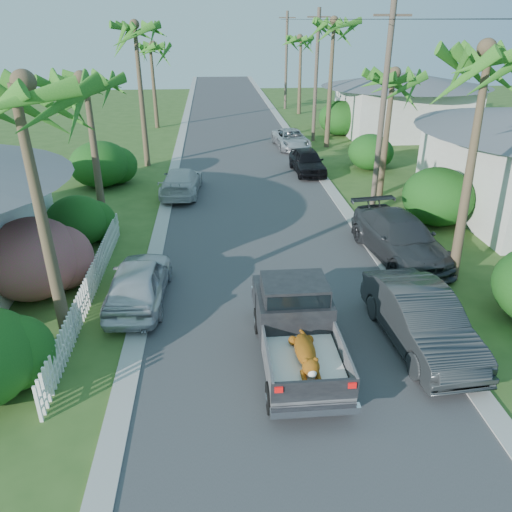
{
  "coord_description": "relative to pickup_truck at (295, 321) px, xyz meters",
  "views": [
    {
      "loc": [
        -1.91,
        -8.98,
        8.24
      ],
      "look_at": [
        -0.66,
        5.35,
        1.4
      ],
      "focal_mm": 35.0,
      "sensor_mm": 36.0,
      "label": 1
    }
  ],
  "objects": [
    {
      "name": "parked_car_ln",
      "position": [
        -4.51,
        3.06,
        -0.27
      ],
      "size": [
        1.9,
        4.39,
        1.48
      ],
      "primitive_type": "imported",
      "rotation": [
        0.0,
        0.0,
        3.1
      ],
      "color": "silver",
      "rests_on": "ground"
    },
    {
      "name": "house_right_far",
      "position": [
        12.9,
        27.9,
        1.11
      ],
      "size": [
        9.0,
        8.0,
        4.6
      ],
      "color": "silver",
      "rests_on": "ground"
    },
    {
      "name": "palm_r_d",
      "position": [
        6.4,
        37.9,
        5.73
      ],
      "size": [
        4.4,
        4.4,
        8.0
      ],
      "color": "brown",
      "rests_on": "ground"
    },
    {
      "name": "ground",
      "position": [
        -0.1,
        -2.1,
        -1.01
      ],
      "size": [
        120.0,
        120.0,
        0.0
      ],
      "primitive_type": "plane",
      "color": "#35551F",
      "rests_on": "ground"
    },
    {
      "name": "shrub_r_d",
      "position": [
        7.9,
        27.9,
        0.29
      ],
      "size": [
        3.2,
        3.52,
        2.6
      ],
      "primitive_type": "ellipsoid",
      "color": "#154413",
      "rests_on": "ground"
    },
    {
      "name": "curb_right",
      "position": [
        4.2,
        22.9,
        -0.98
      ],
      "size": [
        0.6,
        100.0,
        0.06
      ],
      "primitive_type": "cube",
      "color": "#A5A39E",
      "rests_on": "ground"
    },
    {
      "name": "parked_car_rn",
      "position": [
        3.5,
        0.06,
        -0.21
      ],
      "size": [
        2.04,
        4.96,
        1.6
      ],
      "primitive_type": "imported",
      "rotation": [
        0.0,
        0.0,
        0.07
      ],
      "color": "#282B2D",
      "rests_on": "ground"
    },
    {
      "name": "palm_r_a",
      "position": [
        6.2,
        3.9,
        6.41
      ],
      "size": [
        4.4,
        4.4,
        8.7
      ],
      "color": "brown",
      "rests_on": "ground"
    },
    {
      "name": "shrub_l_c",
      "position": [
        -7.5,
        7.9,
        -0.01
      ],
      "size": [
        2.4,
        2.64,
        2.0
      ],
      "primitive_type": "ellipsoid",
      "color": "#154413",
      "rests_on": "ground"
    },
    {
      "name": "palm_l_b",
      "position": [
        -6.9,
        9.9,
        5.14
      ],
      "size": [
        4.4,
        4.4,
        7.4
      ],
      "color": "brown",
      "rests_on": "ground"
    },
    {
      "name": "pickup_truck",
      "position": [
        0.0,
        0.0,
        0.0
      ],
      "size": [
        1.98,
        5.12,
        2.06
      ],
      "color": "black",
      "rests_on": "ground"
    },
    {
      "name": "road",
      "position": [
        -0.1,
        22.9,
        -1.0
      ],
      "size": [
        8.0,
        100.0,
        0.02
      ],
      "primitive_type": "cube",
      "color": "#38383A",
      "rests_on": "ground"
    },
    {
      "name": "utility_pole_c",
      "position": [
        5.5,
        25.9,
        3.59
      ],
      "size": [
        1.6,
        0.26,
        9.0
      ],
      "color": "brown",
      "rests_on": "ground"
    },
    {
      "name": "palm_r_c",
      "position": [
        6.1,
        23.9,
        7.1
      ],
      "size": [
        4.4,
        4.4,
        9.4
      ],
      "color": "brown",
      "rests_on": "ground"
    },
    {
      "name": "shrub_r_c",
      "position": [
        7.4,
        17.9,
        0.04
      ],
      "size": [
        2.6,
        2.86,
        2.1
      ],
      "primitive_type": "ellipsoid",
      "color": "#154413",
      "rests_on": "ground"
    },
    {
      "name": "parked_car_lf",
      "position": [
        -3.7,
        14.05,
        -0.34
      ],
      "size": [
        2.22,
        4.73,
        1.33
      ],
      "primitive_type": "imported",
      "rotation": [
        0.0,
        0.0,
        3.06
      ],
      "color": "silver",
      "rests_on": "ground"
    },
    {
      "name": "palm_l_c",
      "position": [
        -6.1,
        19.9,
        6.9
      ],
      "size": [
        4.4,
        4.4,
        9.2
      ],
      "color": "brown",
      "rests_on": "ground"
    },
    {
      "name": "shrub_r_b",
      "position": [
        7.7,
        8.9,
        0.24
      ],
      "size": [
        3.0,
        3.3,
        2.5
      ],
      "primitive_type": "ellipsoid",
      "color": "#154413",
      "rests_on": "ground"
    },
    {
      "name": "parked_car_rf",
      "position": [
        3.5,
        17.36,
        -0.31
      ],
      "size": [
        1.84,
        4.17,
        1.4
      ],
      "primitive_type": "imported",
      "rotation": [
        0.0,
        0.0,
        0.05
      ],
      "color": "black",
      "rests_on": "ground"
    },
    {
      "name": "utility_pole_d",
      "position": [
        5.5,
        40.9,
        3.59
      ],
      "size": [
        1.6,
        0.26,
        9.0
      ],
      "color": "brown",
      "rests_on": "ground"
    },
    {
      "name": "curb_left",
      "position": [
        -4.4,
        22.9,
        -0.98
      ],
      "size": [
        0.6,
        100.0,
        0.06
      ],
      "primitive_type": "cube",
      "color": "#A5A39E",
      "rests_on": "ground"
    },
    {
      "name": "palm_l_a",
      "position": [
        -6.3,
        0.9,
        5.92
      ],
      "size": [
        4.4,
        4.4,
        8.2
      ],
      "color": "brown",
      "rests_on": "ground"
    },
    {
      "name": "parked_car_rd",
      "position": [
        3.5,
        23.73,
        -0.38
      ],
      "size": [
        2.44,
        4.69,
        1.26
      ],
      "primitive_type": "imported",
      "rotation": [
        0.0,
        0.0,
        0.08
      ],
      "color": "#B8BBC0",
      "rests_on": "ground"
    },
    {
      "name": "shrub_l_b",
      "position": [
        -7.9,
        3.9,
        0.29
      ],
      "size": [
        3.0,
        3.3,
        2.6
      ],
      "primitive_type": "ellipsoid",
      "color": "#C41C5F",
      "rests_on": "ground"
    },
    {
      "name": "picket_fence",
      "position": [
        -6.1,
        3.4,
        -0.51
      ],
      "size": [
        0.1,
        11.0,
        1.0
      ],
      "primitive_type": "cube",
      "color": "white",
      "rests_on": "ground"
    },
    {
      "name": "palm_l_d",
      "position": [
        -6.6,
        31.9,
        5.43
      ],
      "size": [
        4.4,
        4.4,
        7.7
      ],
      "color": "brown",
      "rests_on": "ground"
    },
    {
      "name": "parked_car_rm",
      "position": [
        4.9,
        5.65,
        -0.22
      ],
      "size": [
        2.91,
        5.7,
        1.58
      ],
      "primitive_type": "imported",
      "rotation": [
        0.0,
        0.0,
        0.13
      ],
      "color": "#2F3134",
      "rests_on": "ground"
    },
    {
      "name": "shrub_l_d",
      "position": [
        -8.1,
        15.9,
        0.19
      ],
      "size": [
        3.2,
        3.52,
        2.4
      ],
      "primitive_type": "ellipsoid",
      "color": "#154413",
      "rests_on": "ground"
    },
    {
      "name": "utility_pole_b",
      "position": [
        5.5,
        10.9,
        3.59
      ],
      "size": [
        1.6,
        0.26,
        9.0
      ],
      "color": "brown",
      "rests_on": "ground"
    },
    {
      "name": "palm_r_b",
      "position": [
        6.5,
        12.9,
        4.94
      ],
      "size": [
        4.4,
        4.4,
        7.2
      ],
      "color": "brown",
      "rests_on": "ground"
    }
  ]
}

